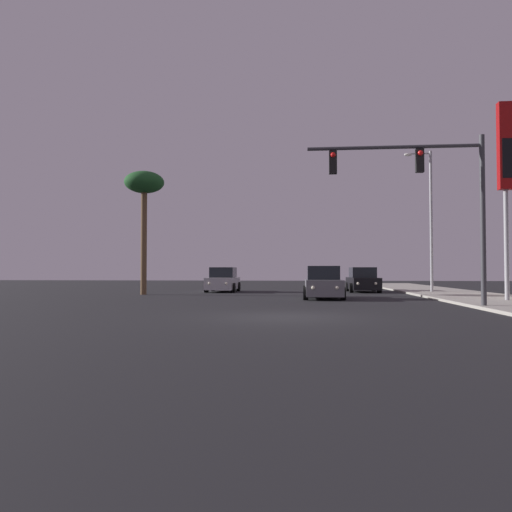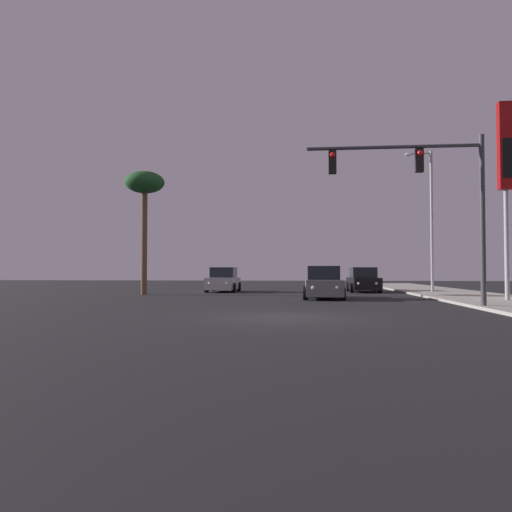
{
  "view_description": "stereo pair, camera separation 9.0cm",
  "coord_description": "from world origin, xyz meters",
  "px_view_note": "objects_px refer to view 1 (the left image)",
  "views": [
    {
      "loc": [
        0.53,
        -15.42,
        1.41
      ],
      "look_at": [
        -1.86,
        10.18,
        2.2
      ],
      "focal_mm": 35.0,
      "sensor_mm": 36.0,
      "label": 1
    },
    {
      "loc": [
        0.62,
        -15.41,
        1.41
      ],
      "look_at": [
        -1.86,
        10.18,
        2.2
      ],
      "focal_mm": 35.0,
      "sensor_mm": 36.0,
      "label": 2
    }
  ],
  "objects_px": {
    "car_grey": "(323,284)",
    "palm_tree_near": "(144,188)",
    "street_lamp": "(429,213)",
    "car_silver": "(223,281)",
    "car_black": "(363,281)",
    "traffic_light_mast": "(432,186)"
  },
  "relations": [
    {
      "from": "car_silver",
      "to": "palm_tree_near",
      "type": "distance_m",
      "value": 8.39
    },
    {
      "from": "palm_tree_near",
      "to": "car_grey",
      "type": "bearing_deg",
      "value": -18.28
    },
    {
      "from": "car_silver",
      "to": "street_lamp",
      "type": "height_order",
      "value": "street_lamp"
    },
    {
      "from": "car_silver",
      "to": "car_black",
      "type": "distance_m",
      "value": 9.55
    },
    {
      "from": "car_black",
      "to": "palm_tree_near",
      "type": "height_order",
      "value": "palm_tree_near"
    },
    {
      "from": "street_lamp",
      "to": "palm_tree_near",
      "type": "xyz_separation_m",
      "value": [
        -17.64,
        -3.19,
        1.36
      ]
    },
    {
      "from": "traffic_light_mast",
      "to": "street_lamp",
      "type": "distance_m",
      "value": 13.4
    },
    {
      "from": "car_grey",
      "to": "palm_tree_near",
      "type": "relative_size",
      "value": 0.58
    },
    {
      "from": "car_grey",
      "to": "street_lamp",
      "type": "relative_size",
      "value": 0.48
    },
    {
      "from": "street_lamp",
      "to": "palm_tree_near",
      "type": "distance_m",
      "value": 17.98
    },
    {
      "from": "car_silver",
      "to": "car_grey",
      "type": "xyz_separation_m",
      "value": [
        6.51,
        -8.05,
        0.0
      ]
    },
    {
      "from": "car_grey",
      "to": "street_lamp",
      "type": "bearing_deg",
      "value": -136.69
    },
    {
      "from": "car_silver",
      "to": "street_lamp",
      "type": "xyz_separation_m",
      "value": [
        13.51,
        -1.35,
        4.36
      ]
    },
    {
      "from": "street_lamp",
      "to": "car_grey",
      "type": "bearing_deg",
      "value": -136.23
    },
    {
      "from": "car_grey",
      "to": "palm_tree_near",
      "type": "bearing_deg",
      "value": -18.74
    },
    {
      "from": "car_black",
      "to": "palm_tree_near",
      "type": "relative_size",
      "value": 0.58
    },
    {
      "from": "street_lamp",
      "to": "palm_tree_near",
      "type": "relative_size",
      "value": 1.2
    },
    {
      "from": "car_silver",
      "to": "traffic_light_mast",
      "type": "distance_m",
      "value": 18.17
    },
    {
      "from": "car_grey",
      "to": "street_lamp",
      "type": "xyz_separation_m",
      "value": [
        7.0,
        6.71,
        4.36
      ]
    },
    {
      "from": "traffic_light_mast",
      "to": "street_lamp",
      "type": "bearing_deg",
      "value": 76.57
    },
    {
      "from": "street_lamp",
      "to": "car_silver",
      "type": "bearing_deg",
      "value": 174.31
    },
    {
      "from": "car_grey",
      "to": "palm_tree_near",
      "type": "distance_m",
      "value": 12.58
    }
  ]
}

